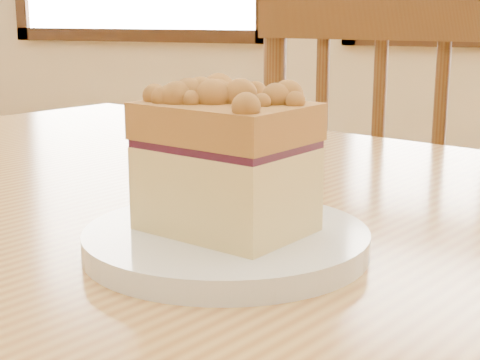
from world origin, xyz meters
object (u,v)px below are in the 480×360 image
object	(u,v)px
cafe_table_main	(198,295)
cake_slice	(225,156)
cafe_chair_main	(396,263)
plate	(226,241)

from	to	relation	value
cafe_table_main	cake_slice	world-z (taller)	cake_slice
cafe_chair_main	cake_slice	distance (m)	0.86
plate	cafe_chair_main	bearing A→B (deg)	88.15
cafe_chair_main	cake_slice	size ratio (longest dim) A/B	6.97
cafe_table_main	plate	distance (m)	0.18
cafe_chair_main	cake_slice	world-z (taller)	cafe_chair_main
cafe_table_main	cake_slice	distance (m)	0.22
cake_slice	cafe_chair_main	bearing A→B (deg)	106.25
cafe_chair_main	cake_slice	bearing A→B (deg)	95.18
cafe_table_main	cake_slice	bearing A→B (deg)	-38.20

